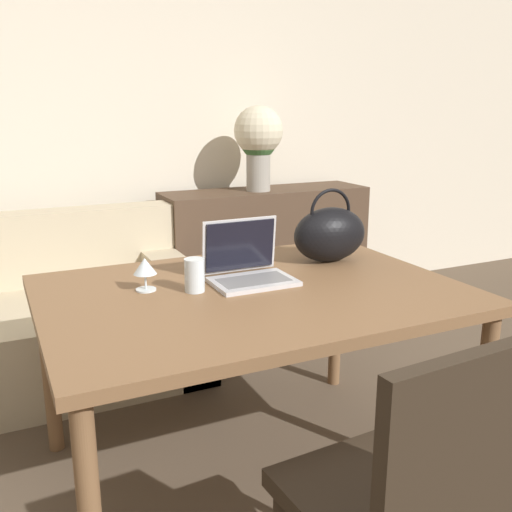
# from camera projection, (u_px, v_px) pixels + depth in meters

# --- Properties ---
(wall_back) EXTENTS (10.00, 0.06, 2.70)m
(wall_back) POSITION_uv_depth(u_px,v_px,m) (111.00, 111.00, 3.51)
(wall_back) COLOR beige
(wall_back) RESTS_ON ground_plane
(dining_table) EXTENTS (1.48, 1.07, 0.74)m
(dining_table) POSITION_uv_depth(u_px,v_px,m) (253.00, 307.00, 2.07)
(dining_table) COLOR brown
(dining_table) RESTS_ON ground_plane
(chair) EXTENTS (0.47, 0.47, 0.91)m
(chair) POSITION_uv_depth(u_px,v_px,m) (409.00, 494.00, 1.31)
(chair) COLOR #2D2319
(chair) RESTS_ON ground_plane
(couch) EXTENTS (1.92, 0.92, 0.82)m
(couch) POSITION_uv_depth(u_px,v_px,m) (6.00, 331.00, 2.87)
(couch) COLOR #C1B293
(couch) RESTS_ON ground_plane
(sideboard) EXTENTS (1.38, 0.40, 0.84)m
(sideboard) POSITION_uv_depth(u_px,v_px,m) (266.00, 252.00, 3.85)
(sideboard) COLOR #4C3828
(sideboard) RESTS_ON ground_plane
(laptop) EXTENTS (0.30, 0.24, 0.22)m
(laptop) POSITION_uv_depth(u_px,v_px,m) (247.00, 264.00, 2.14)
(laptop) COLOR silver
(laptop) RESTS_ON dining_table
(drinking_glass) EXTENTS (0.07, 0.07, 0.12)m
(drinking_glass) POSITION_uv_depth(u_px,v_px,m) (194.00, 275.00, 2.00)
(drinking_glass) COLOR silver
(drinking_glass) RESTS_ON dining_table
(wine_glass) EXTENTS (0.08, 0.08, 0.12)m
(wine_glass) POSITION_uv_depth(u_px,v_px,m) (145.00, 268.00, 2.01)
(wine_glass) COLOR silver
(wine_glass) RESTS_ON dining_table
(handbag) EXTENTS (0.33, 0.19, 0.31)m
(handbag) POSITION_uv_depth(u_px,v_px,m) (330.00, 234.00, 2.39)
(handbag) COLOR black
(handbag) RESTS_ON dining_table
(flower_vase) EXTENTS (0.31, 0.31, 0.54)m
(flower_vase) POSITION_uv_depth(u_px,v_px,m) (258.00, 138.00, 3.61)
(flower_vase) COLOR #9E998E
(flower_vase) RESTS_ON sideboard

